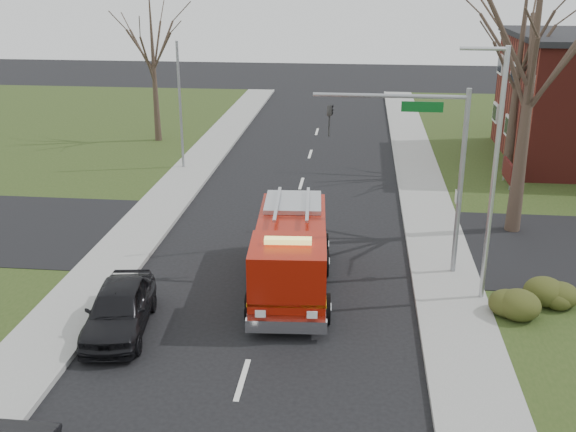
# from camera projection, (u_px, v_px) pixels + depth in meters

# --- Properties ---
(ground) EXTENTS (120.00, 120.00, 0.00)m
(ground) POSITION_uv_depth(u_px,v_px,m) (271.00, 284.00, 23.92)
(ground) COLOR black
(ground) RESTS_ON ground
(sidewalk_right) EXTENTS (2.40, 80.00, 0.15)m
(sidewalk_right) POSITION_uv_depth(u_px,v_px,m) (449.00, 290.00, 23.26)
(sidewalk_right) COLOR gray
(sidewalk_right) RESTS_ON ground
(sidewalk_left) EXTENTS (2.40, 80.00, 0.15)m
(sidewalk_left) POSITION_uv_depth(u_px,v_px,m) (103.00, 274.00, 24.52)
(sidewalk_left) COLOR gray
(sidewalk_left) RESTS_ON ground
(health_center_sign) EXTENTS (0.12, 2.00, 1.40)m
(health_center_sign) POSITION_uv_depth(u_px,v_px,m) (508.00, 171.00, 34.22)
(health_center_sign) COLOR #481210
(health_center_sign) RESTS_ON ground
(hedge_corner) EXTENTS (2.80, 2.00, 0.90)m
(hedge_corner) POSITION_uv_depth(u_px,v_px,m) (541.00, 294.00, 21.87)
(hedge_corner) COLOR #2F3613
(hedge_corner) RESTS_ON lawn_right
(bare_tree_near) EXTENTS (6.00, 6.00, 12.00)m
(bare_tree_near) POSITION_uv_depth(u_px,v_px,m) (533.00, 55.00, 26.00)
(bare_tree_near) COLOR #3B2C23
(bare_tree_near) RESTS_ON ground
(bare_tree_far) EXTENTS (5.25, 5.25, 10.50)m
(bare_tree_far) POSITION_uv_depth(u_px,v_px,m) (520.00, 53.00, 34.57)
(bare_tree_far) COLOR #3B2C23
(bare_tree_far) RESTS_ON ground
(bare_tree_left) EXTENTS (4.50, 4.50, 9.00)m
(bare_tree_left) POSITION_uv_depth(u_px,v_px,m) (153.00, 54.00, 41.68)
(bare_tree_left) COLOR #3B2C23
(bare_tree_left) RESTS_ON ground
(traffic_signal_mast) EXTENTS (5.29, 0.18, 6.80)m
(traffic_signal_mast) POSITION_uv_depth(u_px,v_px,m) (426.00, 149.00, 23.17)
(traffic_signal_mast) COLOR gray
(traffic_signal_mast) RESTS_ON ground
(streetlight_pole) EXTENTS (1.48, 0.16, 8.40)m
(streetlight_pole) POSITION_uv_depth(u_px,v_px,m) (493.00, 171.00, 21.16)
(streetlight_pole) COLOR #B7BABF
(streetlight_pole) RESTS_ON ground
(utility_pole_far) EXTENTS (0.14, 0.14, 7.00)m
(utility_pole_far) POSITION_uv_depth(u_px,v_px,m) (180.00, 107.00, 36.47)
(utility_pole_far) COLOR gray
(utility_pole_far) RESTS_ON ground
(fire_engine) EXTENTS (3.06, 7.18, 2.84)m
(fire_engine) POSITION_uv_depth(u_px,v_px,m) (291.00, 256.00, 23.04)
(fire_engine) COLOR #961406
(fire_engine) RESTS_ON ground
(parked_car_maroon) EXTENTS (2.35, 4.63, 1.51)m
(parked_car_maroon) POSITION_uv_depth(u_px,v_px,m) (119.00, 308.00, 20.60)
(parked_car_maroon) COLOR black
(parked_car_maroon) RESTS_ON ground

